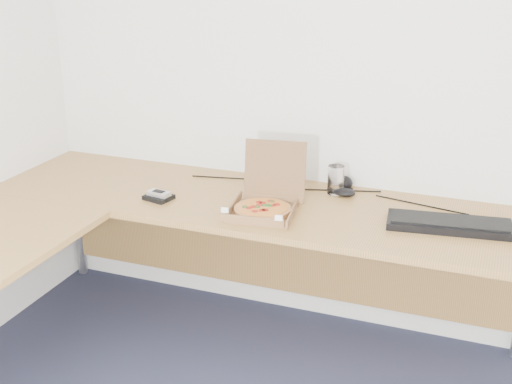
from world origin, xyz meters
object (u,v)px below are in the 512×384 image
at_px(desk, 146,232).
at_px(keyboard, 449,224).
at_px(drinking_glass, 336,180).
at_px(pizza_box, 264,205).
at_px(wallet, 159,197).

xyz_separation_m(desk, keyboard, (1.18, 0.42, 0.05)).
xyz_separation_m(desk, drinking_glass, (0.64, 0.65, 0.10)).
relative_size(pizza_box, wallet, 2.73).
relative_size(pizza_box, drinking_glass, 2.39).
height_order(desk, pizza_box, pizza_box).
distance_m(desk, wallet, 0.30).
relative_size(desk, keyboard, 5.00).
distance_m(desk, keyboard, 1.25).
bearing_deg(pizza_box, desk, -151.69).
bearing_deg(keyboard, wallet, 178.63).
relative_size(keyboard, wallet, 4.23).
xyz_separation_m(drinking_glass, wallet, (-0.74, -0.36, -0.06)).
relative_size(pizza_box, keyboard, 0.64).
relative_size(desk, wallet, 21.19).
bearing_deg(keyboard, drinking_glass, 149.72).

